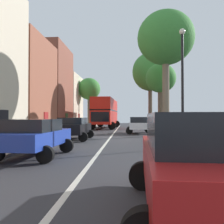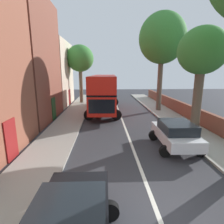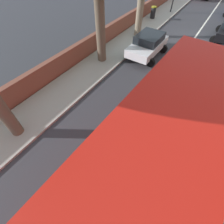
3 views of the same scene
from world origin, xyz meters
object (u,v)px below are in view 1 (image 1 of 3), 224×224
Objects in this scene: street_tree_right_5 at (161,80)px; litter_bin_right at (187,131)px; street_tree_right_1 at (150,72)px; parked_car_red_right_3 at (198,159)px; lamppost_right at (182,77)px; street_tree_right_3 at (166,39)px; double_decker_bus at (106,112)px; parked_car_black_left_0 at (74,127)px; parked_car_blue_left_2 at (35,135)px; parked_car_white_right_1 at (139,124)px; street_tree_left_4 at (89,89)px.

street_tree_right_5 is 11.28m from litter_bin_right.
street_tree_right_5 is (0.39, -7.73, -2.24)m from street_tree_right_1.
parked_car_red_right_3 is 0.73× the size of lamppost_right.
litter_bin_right is (0.61, -4.83, -7.72)m from street_tree_right_3.
double_decker_bus reaches higher than parked_car_black_left_0.
parked_car_red_right_3 is at bearing -97.37° from street_tree_right_3.
parked_car_black_left_0 is 1.03× the size of parked_car_blue_left_2.
parked_car_white_right_1 is 18.46m from street_tree_left_4.
street_tree_left_4 reaches higher than street_tree_right_5.
street_tree_right_3 reaches higher than parked_car_white_right_1.
parked_car_black_left_0 is 19.68m from street_tree_right_1.
parked_car_black_left_0 is 8.41m from lamppost_right.
street_tree_right_1 is at bearing 89.16° from lamppost_right.
litter_bin_right is (2.80, -7.50, -0.23)m from parked_car_white_right_1.
parked_car_blue_left_2 is 10.13m from litter_bin_right.
parked_car_blue_left_2 is 0.54× the size of street_tree_left_4.
double_decker_bus is at bearing 87.28° from parked_car_black_left_0.
litter_bin_right is (7.80, 6.46, -0.21)m from parked_car_blue_left_2.
parked_car_blue_left_2 is (-0.80, -24.15, -1.44)m from double_decker_bus.
street_tree_right_3 is at bearing -62.66° from street_tree_left_4.
parked_car_white_right_1 is 8.01m from litter_bin_right.
street_tree_left_4 is 28.34m from lamppost_right.
parked_car_black_left_0 is 12.81m from street_tree_right_5.
street_tree_left_4 reaches higher than parked_car_white_right_1.
parked_car_blue_left_2 is (-5.00, -13.96, -0.01)m from parked_car_white_right_1.
parked_car_white_right_1 reaches higher than litter_bin_right.
parked_car_blue_left_2 is at bearing -90.02° from parked_car_black_left_0.
street_tree_right_5 reaches higher than double_decker_bus.
street_tree_right_3 is at bearing -50.58° from parked_car_white_right_1.
double_decker_bus reaches higher than parked_car_red_right_3.
street_tree_right_3 is 1.35× the size of street_tree_left_4.
parked_car_blue_left_2 is at bearing -122.51° from street_tree_right_3.
parked_car_red_right_3 is at bearing -103.01° from litter_bin_right.
street_tree_left_4 is at bearing 117.34° from street_tree_right_3.
street_tree_right_3 is (0.08, -13.03, 0.51)m from street_tree_right_1.
street_tree_right_5 reaches higher than parked_car_blue_left_2.
street_tree_right_3 is 9.36× the size of litter_bin_right.
parked_car_blue_left_2 is at bearing -114.34° from street_tree_right_5.
street_tree_right_3 is (2.19, -2.67, 7.49)m from parked_car_white_right_1.
street_tree_left_4 is at bearing 115.00° from parked_car_white_right_1.
parked_car_red_right_3 is at bearing -69.00° from parked_car_black_left_0.
street_tree_right_3 reaches higher than street_tree_right_5.
parked_car_blue_left_2 is 0.69× the size of lamppost_right.
street_tree_right_3 is at bearing -93.32° from street_tree_right_5.
parked_car_red_right_3 is at bearing -81.99° from double_decker_bus.
parked_car_black_left_0 reaches higher than parked_car_blue_left_2.
parked_car_blue_left_2 reaches higher than litter_bin_right.
parked_car_white_right_1 is 0.63× the size of lamppost_right.
parked_car_blue_left_2 is 3.77× the size of litter_bin_right.
street_tree_left_4 is at bearing 109.18° from lamppost_right.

